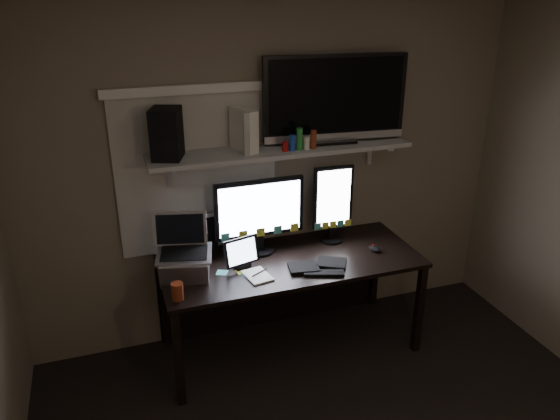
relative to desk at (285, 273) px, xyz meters
name	(u,v)px	position (x,y,z in m)	size (l,w,h in m)	color
back_wall	(274,172)	(0.00, 0.25, 0.70)	(3.60, 3.60, 0.00)	#796D57
window_blinds	(198,174)	(-0.55, 0.24, 0.75)	(1.10, 0.02, 1.10)	silver
desk	(285,273)	(0.00, 0.00, 0.00)	(1.80, 0.75, 0.73)	black
wall_shelf	(281,150)	(0.00, 0.08, 0.91)	(1.80, 0.35, 0.03)	#ABABA6
monitor_landscape	(260,216)	(-0.17, 0.06, 0.46)	(0.64, 0.07, 0.56)	black
monitor_portrait	(333,204)	(0.39, 0.06, 0.47)	(0.30, 0.06, 0.59)	black
keyboard	(318,265)	(0.14, -0.28, 0.19)	(0.41, 0.16, 0.02)	black
mouse	(375,249)	(0.61, -0.20, 0.19)	(0.06, 0.10, 0.04)	black
notepad	(257,276)	(-0.29, -0.28, 0.18)	(0.15, 0.21, 0.01)	white
tablet	(241,253)	(-0.35, -0.12, 0.29)	(0.25, 0.10, 0.22)	black
file_sorter	(201,234)	(-0.56, 0.20, 0.31)	(0.22, 0.10, 0.27)	black
laptop	(184,249)	(-0.73, -0.11, 0.38)	(0.35, 0.29, 0.40)	silver
cup	(177,291)	(-0.82, -0.38, 0.23)	(0.08, 0.08, 0.11)	maroon
sticky_notes	(237,275)	(-0.41, -0.21, 0.18)	(0.31, 0.23, 0.00)	yellow
tv	(335,99)	(0.39, 0.10, 1.22)	(0.99, 0.18, 0.60)	black
game_console	(244,130)	(-0.25, 0.09, 1.07)	(0.07, 0.23, 0.28)	silver
speaker	(167,134)	(-0.75, 0.09, 1.09)	(0.17, 0.21, 0.32)	black
bottles	(300,138)	(0.10, -0.01, 1.00)	(0.25, 0.06, 0.16)	#A50F0C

